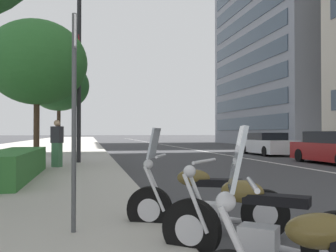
% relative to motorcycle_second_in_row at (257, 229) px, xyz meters
% --- Properties ---
extents(sidewalk_right_plaza, '(160.00, 10.61, 0.15)m').
position_rel_motorcycle_second_in_row_xyz_m(sidewalk_right_plaza, '(28.58, 5.84, -0.35)').
color(sidewalk_right_plaza, '#B2ADA3').
rests_on(sidewalk_right_plaza, ground).
extents(lane_centre_stripe, '(110.00, 0.16, 0.01)m').
position_rel_motorcycle_second_in_row_xyz_m(lane_centre_stripe, '(33.58, -6.71, -0.43)').
color(lane_centre_stripe, silver).
rests_on(lane_centre_stripe, ground).
extents(motorcycle_second_in_row, '(1.49, 1.76, 1.12)m').
position_rel_motorcycle_second_in_row_xyz_m(motorcycle_second_in_row, '(0.00, 0.00, 0.00)').
color(motorcycle_second_in_row, black).
rests_on(motorcycle_second_in_row, ground).
extents(motorcycle_nearest_camera, '(1.00, 2.12, 1.48)m').
position_rel_motorcycle_second_in_row_xyz_m(motorcycle_nearest_camera, '(1.44, 0.14, 0.01)').
color(motorcycle_nearest_camera, black).
rests_on(motorcycle_nearest_camera, ground).
extents(car_following_behind, '(4.68, 1.98, 1.47)m').
position_rel_motorcycle_second_in_row_xyz_m(car_following_behind, '(11.67, -9.16, 0.27)').
color(car_following_behind, maroon).
rests_on(car_following_behind, ground).
extents(car_lead_in_lane, '(4.65, 1.98, 1.40)m').
position_rel_motorcycle_second_in_row_xyz_m(car_lead_in_lane, '(18.78, -9.34, 0.23)').
color(car_lead_in_lane, silver).
rests_on(car_lead_in_lane, ground).
extents(parking_sign_by_curb, '(0.32, 0.06, 2.79)m').
position_rel_motorcycle_second_in_row_xyz_m(parking_sign_by_curb, '(1.35, 1.87, 1.38)').
color(parking_sign_by_curb, '#47494C').
rests_on(parking_sign_by_curb, sidewalk_right_plaza).
extents(street_lamp_with_banners, '(1.26, 2.08, 9.17)m').
position_rel_motorcycle_second_in_row_xyz_m(street_lamp_with_banners, '(12.99, 1.85, 5.08)').
color(street_lamp_with_banners, '#232326').
rests_on(street_lamp_with_banners, sidewalk_right_plaza).
extents(clipped_hedge_bed, '(5.62, 1.10, 0.76)m').
position_rel_motorcycle_second_in_row_xyz_m(clipped_hedge_bed, '(7.58, 3.71, 0.10)').
color(clipped_hedge_bed, '#337033').
rests_on(clipped_hedge_bed, sidewalk_right_plaza).
extents(street_tree_near_plaza_corner, '(3.79, 3.79, 5.55)m').
position_rel_motorcycle_second_in_row_xyz_m(street_tree_near_plaza_corner, '(11.64, 3.64, 3.65)').
color(street_tree_near_plaza_corner, '#473323').
rests_on(street_tree_near_plaza_corner, sidewalk_right_plaza).
extents(street_tree_by_lamp_post, '(3.65, 3.65, 5.69)m').
position_rel_motorcycle_second_in_row_xyz_m(street_tree_by_lamp_post, '(20.64, 3.50, 3.85)').
color(street_tree_by_lamp_post, '#473323').
rests_on(street_tree_by_lamp_post, sidewalk_right_plaza).
extents(pedestrian_on_plaza, '(0.44, 0.48, 1.73)m').
position_rel_motorcycle_second_in_row_xyz_m(pedestrian_on_plaza, '(10.98, 2.83, 0.60)').
color(pedestrian_on_plaza, '#3F724C').
rests_on(pedestrian_on_plaza, sidewalk_right_plaza).
extents(office_tower_near_left, '(21.68, 21.88, 30.51)m').
position_rel_motorcycle_second_in_row_xyz_m(office_tower_near_left, '(37.85, -26.84, 14.82)').
color(office_tower_near_left, gray).
rests_on(office_tower_near_left, ground).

